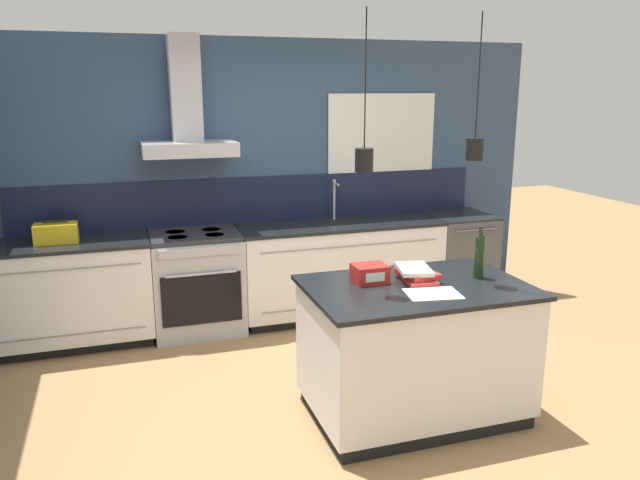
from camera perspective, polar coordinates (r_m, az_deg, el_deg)
The scene contains 12 objects.
ground_plane at distance 4.49m, azimuth 0.55°, elevation -14.94°, with size 16.00×16.00×0.00m, color #A87F51.
wall_back at distance 5.91m, azimuth -5.95°, elevation 5.92°, with size 5.60×2.40×2.60m.
counter_run_left at distance 5.70m, azimuth -21.77°, elevation -4.55°, with size 1.33×0.64×0.91m.
counter_run_sink at distance 6.01m, azimuth 1.84°, elevation -2.60°, with size 1.96×0.64×1.30m.
oven_range at distance 5.71m, azimuth -11.18°, elevation -3.83°, with size 0.79×0.66×0.91m.
dishwasher at distance 6.54m, azimuth 12.46°, elevation -1.62°, with size 0.62×0.65×0.91m.
kitchen_island at distance 4.25m, azimuth 8.62°, elevation -9.89°, with size 1.43×0.95×0.91m.
bottle_on_island at distance 4.29m, azimuth 14.36°, elevation -1.43°, with size 0.07×0.07×0.35m.
book_stack at distance 4.18m, azimuth 8.79°, elevation -3.07°, with size 0.27×0.36×0.09m.
red_supply_box at distance 4.11m, azimuth 4.57°, elevation -3.06°, with size 0.22×0.19×0.12m.
paper_pile at distance 3.93m, azimuth 10.29°, elevation -4.87°, with size 0.36×0.30×0.01m.
yellow_toolbox at distance 5.57m, azimuth -22.99°, elevation 0.59°, with size 0.34×0.18×0.19m.
Camera 1 is at (-1.26, -3.73, 2.15)m, focal length 35.00 mm.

